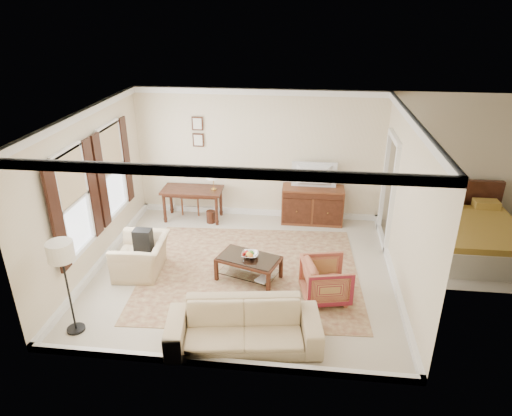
% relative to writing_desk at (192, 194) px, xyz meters
% --- Properties ---
extents(room_shell, '(5.51, 5.01, 2.91)m').
position_rel_writing_desk_xyz_m(room_shell, '(1.44, -2.06, 1.85)').
color(room_shell, beige).
rests_on(room_shell, ground).
extents(annex_bedroom, '(3.00, 2.70, 2.90)m').
position_rel_writing_desk_xyz_m(annex_bedroom, '(5.93, -0.91, -0.28)').
color(annex_bedroom, beige).
rests_on(annex_bedroom, ground).
extents(window_front, '(0.12, 1.56, 1.80)m').
position_rel_writing_desk_xyz_m(window_front, '(-1.26, -2.76, 0.93)').
color(window_front, '#CCB284').
rests_on(window_front, room_shell).
extents(window_rear, '(0.12, 1.56, 1.80)m').
position_rel_writing_desk_xyz_m(window_rear, '(-1.26, -1.16, 0.93)').
color(window_rear, '#CCB284').
rests_on(window_rear, room_shell).
extents(doorway, '(0.10, 1.12, 2.25)m').
position_rel_writing_desk_xyz_m(doorway, '(4.15, -0.56, 0.45)').
color(doorway, white).
rests_on(doorway, room_shell).
extents(rug, '(4.11, 3.58, 0.01)m').
position_rel_writing_desk_xyz_m(rug, '(1.57, -2.10, -0.62)').
color(rug, maroon).
rests_on(rug, room_shell).
extents(writing_desk, '(1.34, 0.67, 0.73)m').
position_rel_writing_desk_xyz_m(writing_desk, '(0.00, 0.00, 0.00)').
color(writing_desk, '#452013').
rests_on(writing_desk, room_shell).
extents(desk_chair, '(0.51, 0.51, 1.05)m').
position_rel_writing_desk_xyz_m(desk_chair, '(-0.12, 0.35, -0.10)').
color(desk_chair, brown).
rests_on(desk_chair, room_shell).
extents(desk_lamp, '(0.32, 0.32, 0.50)m').
position_rel_writing_desk_xyz_m(desk_lamp, '(0.49, 0.00, 0.36)').
color(desk_lamp, silver).
rests_on(desk_lamp, writing_desk).
extents(framed_prints, '(0.25, 0.04, 0.68)m').
position_rel_writing_desk_xyz_m(framed_prints, '(0.10, 0.41, 1.32)').
color(framed_prints, '#452013').
rests_on(framed_prints, room_shell).
extents(sideboard, '(1.35, 0.52, 0.83)m').
position_rel_writing_desk_xyz_m(sideboard, '(2.69, 0.15, -0.21)').
color(sideboard, brown).
rests_on(sideboard, room_shell).
extents(tv, '(0.93, 0.54, 0.12)m').
position_rel_writing_desk_xyz_m(tv, '(2.69, 0.13, 0.68)').
color(tv, black).
rests_on(tv, sideboard).
extents(coffee_table, '(1.21, 0.93, 0.45)m').
position_rel_writing_desk_xyz_m(coffee_table, '(1.58, -2.34, -0.28)').
color(coffee_table, '#452013').
rests_on(coffee_table, room_shell).
extents(fruit_bowl, '(0.42, 0.42, 0.10)m').
position_rel_writing_desk_xyz_m(fruit_bowl, '(1.60, -2.33, -0.12)').
color(fruit_bowl, silver).
rests_on(fruit_bowl, coffee_table).
extents(book_a, '(0.27, 0.14, 0.38)m').
position_rel_writing_desk_xyz_m(book_a, '(1.47, -2.16, -0.44)').
color(book_a, brown).
rests_on(book_a, coffee_table).
extents(book_b, '(0.25, 0.17, 0.38)m').
position_rel_writing_desk_xyz_m(book_b, '(1.78, -2.50, -0.45)').
color(book_b, brown).
rests_on(book_b, coffee_table).
extents(striped_armchair, '(0.84, 0.88, 0.77)m').
position_rel_writing_desk_xyz_m(striped_armchair, '(2.93, -2.76, -0.24)').
color(striped_armchair, maroon).
rests_on(striped_armchair, room_shell).
extents(club_armchair, '(0.71, 1.05, 0.89)m').
position_rel_writing_desk_xyz_m(club_armchair, '(-0.39, -2.32, -0.18)').
color(club_armchair, '#CEAD8B').
rests_on(club_armchair, room_shell).
extents(backpack, '(0.29, 0.37, 0.40)m').
position_rel_writing_desk_xyz_m(backpack, '(-0.35, -2.26, 0.07)').
color(backpack, black).
rests_on(backpack, club_armchair).
extents(sofa, '(2.27, 0.95, 0.86)m').
position_rel_writing_desk_xyz_m(sofa, '(1.73, -4.04, -0.19)').
color(sofa, '#CEAD8B').
rests_on(sofa, room_shell).
extents(floor_lamp, '(0.37, 0.37, 1.52)m').
position_rel_writing_desk_xyz_m(floor_lamp, '(-0.85, -4.03, 0.64)').
color(floor_lamp, black).
rests_on(floor_lamp, room_shell).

